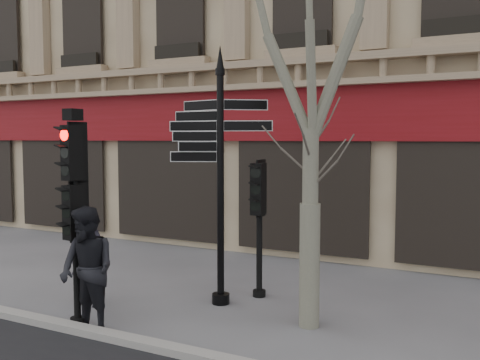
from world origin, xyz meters
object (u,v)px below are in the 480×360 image
object	(u,v)px
fingerpost	(220,132)
traffic_signal_main	(75,190)
pedestrian_b	(87,270)
pedestrian_a	(88,258)
traffic_signal_secondary	(259,204)

from	to	relation	value
fingerpost	traffic_signal_main	size ratio (longest dim) A/B	1.34
traffic_signal_main	pedestrian_b	xyz separation A→B (m)	(0.39, -0.17, -1.21)
pedestrian_a	pedestrian_b	size ratio (longest dim) A/B	0.88
fingerpost	pedestrian_b	xyz separation A→B (m)	(-1.11, -2.21, -2.14)
pedestrian_a	fingerpost	bearing A→B (deg)	11.37
traffic_signal_secondary	pedestrian_a	size ratio (longest dim) A/B	1.48
traffic_signal_secondary	pedestrian_a	world-z (taller)	traffic_signal_secondary
fingerpost	pedestrian_a	distance (m)	3.29
traffic_signal_main	pedestrian_a	bearing A→B (deg)	127.51
pedestrian_b	fingerpost	bearing A→B (deg)	73.67
fingerpost	pedestrian_a	world-z (taller)	fingerpost
pedestrian_b	traffic_signal_main	bearing A→B (deg)	167.18
traffic_signal_secondary	traffic_signal_main	bearing A→B (deg)	-130.75
traffic_signal_main	pedestrian_b	size ratio (longest dim) A/B	1.76
traffic_signal_main	traffic_signal_secondary	distance (m)	3.41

